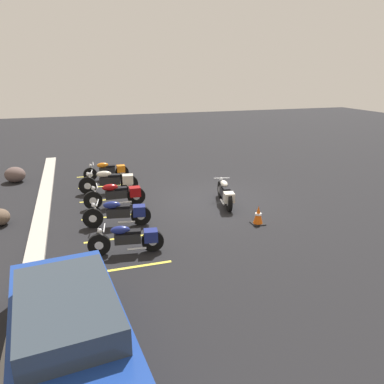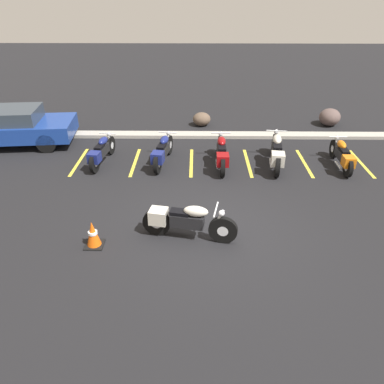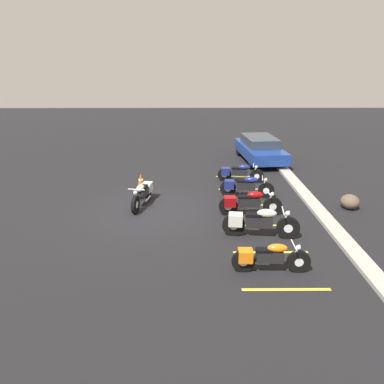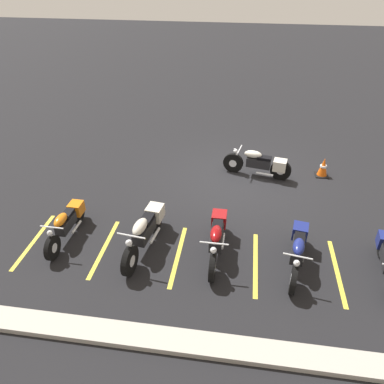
{
  "view_description": "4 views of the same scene",
  "coord_description": "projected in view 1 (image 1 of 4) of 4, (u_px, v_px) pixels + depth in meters",
  "views": [
    {
      "loc": [
        -12.47,
        4.74,
        4.67
      ],
      "look_at": [
        -0.17,
        0.79,
        0.46
      ],
      "focal_mm": 35.0,
      "sensor_mm": 36.0,
      "label": 1
    },
    {
      "loc": [
        -0.37,
        -7.18,
        5.04
      ],
      "look_at": [
        -0.47,
        0.85,
        0.51
      ],
      "focal_mm": 35.0,
      "sensor_mm": 36.0,
      "label": 2
    },
    {
      "loc": [
        12.38,
        1.4,
        5.11
      ],
      "look_at": [
        -0.7,
        1.49,
        0.46
      ],
      "focal_mm": 35.0,
      "sensor_mm": 36.0,
      "label": 3
    },
    {
      "loc": [
        -0.0,
        10.1,
        6.03
      ],
      "look_at": [
        1.1,
        2.58,
        1.09
      ],
      "focal_mm": 35.0,
      "sensor_mm": 36.0,
      "label": 4
    }
  ],
  "objects": [
    {
      "name": "car_blue",
      "position": [
        68.0,
        324.0,
        6.19
      ],
      "size": [
        4.46,
        2.22,
        1.29
      ],
      "rotation": [
        0.0,
        0.0,
        0.1
      ],
      "color": "black",
      "rests_on": "ground"
    },
    {
      "name": "parked_bike_3",
      "position": [
        112.0,
        181.0,
        14.86
      ],
      "size": [
        0.72,
        2.31,
        0.91
      ],
      "rotation": [
        0.0,
        0.0,
        1.44
      ],
      "color": "black",
      "rests_on": "ground"
    },
    {
      "name": "landscape_rock_1",
      "position": [
        15.0,
        175.0,
        16.35
      ],
      "size": [
        1.17,
        1.19,
        0.67
      ],
      "primitive_type": "ellipsoid",
      "rotation": [
        0.0,
        0.0,
        0.99
      ],
      "color": "brown",
      "rests_on": "ground"
    },
    {
      "name": "stall_line_2",
      "position": [
        114.0,
        216.0,
        12.57
      ],
      "size": [
        0.1,
        2.1,
        0.0
      ],
      "primitive_type": "cube",
      "color": "gold",
      "rests_on": "ground"
    },
    {
      "name": "parked_bike_4",
      "position": [
        108.0,
        170.0,
        16.71
      ],
      "size": [
        0.56,
        1.99,
        0.78
      ],
      "rotation": [
        0.0,
        0.0,
        1.55
      ],
      "color": "black",
      "rests_on": "ground"
    },
    {
      "name": "stall_line_0",
      "position": [
        130.0,
        267.0,
        9.31
      ],
      "size": [
        0.1,
        2.1,
        0.0
      ],
      "primitive_type": "cube",
      "color": "gold",
      "rests_on": "ground"
    },
    {
      "name": "stall_line_1",
      "position": [
        121.0,
        238.0,
        10.94
      ],
      "size": [
        0.1,
        2.1,
        0.0
      ],
      "primitive_type": "cube",
      "color": "gold",
      "rests_on": "ground"
    },
    {
      "name": "ground",
      "position": [
        211.0,
        200.0,
        14.11
      ],
      "size": [
        60.0,
        60.0,
        0.0
      ],
      "primitive_type": "plane",
      "color": "black"
    },
    {
      "name": "concrete_curb",
      "position": [
        41.0,
        217.0,
        12.36
      ],
      "size": [
        18.0,
        0.5,
        0.12
      ],
      "primitive_type": "cube",
      "color": "#A8A399",
      "rests_on": "ground"
    },
    {
      "name": "stall_line_4",
      "position": [
        104.0,
        186.0,
        15.83
      ],
      "size": [
        0.1,
        2.1,
        0.0
      ],
      "primitive_type": "cube",
      "color": "gold",
      "rests_on": "ground"
    },
    {
      "name": "parked_bike_0",
      "position": [
        130.0,
        238.0,
        9.94
      ],
      "size": [
        0.64,
        2.0,
        0.79
      ],
      "rotation": [
        0.0,
        0.0,
        1.43
      ],
      "color": "black",
      "rests_on": "ground"
    },
    {
      "name": "motorcycle_cream_featured",
      "position": [
        225.0,
        193.0,
        13.51
      ],
      "size": [
        2.12,
        0.74,
        0.84
      ],
      "rotation": [
        0.0,
        0.0,
        -0.19
      ],
      "color": "black",
      "rests_on": "ground"
    },
    {
      "name": "stall_line_3",
      "position": [
        108.0,
        200.0,
        14.2
      ],
      "size": [
        0.1,
        2.1,
        0.0
      ],
      "primitive_type": "cube",
      "color": "gold",
      "rests_on": "ground"
    },
    {
      "name": "parked_bike_2",
      "position": [
        118.0,
        194.0,
        13.35
      ],
      "size": [
        0.61,
        2.18,
        0.86
      ],
      "rotation": [
        0.0,
        0.0,
        1.56
      ],
      "color": "black",
      "rests_on": "ground"
    },
    {
      "name": "parked_bike_1",
      "position": [
        120.0,
        213.0,
        11.66
      ],
      "size": [
        0.71,
        2.1,
        0.83
      ],
      "rotation": [
        0.0,
        0.0,
        1.4
      ],
      "color": "black",
      "rests_on": "ground"
    },
    {
      "name": "stall_line_5",
      "position": [
        100.0,
        175.0,
        17.46
      ],
      "size": [
        0.1,
        2.1,
        0.0
      ],
      "primitive_type": "cube",
      "color": "gold",
      "rests_on": "ground"
    },
    {
      "name": "traffic_cone",
      "position": [
        258.0,
        215.0,
        11.87
      ],
      "size": [
        0.4,
        0.4,
        0.61
      ],
      "color": "black",
      "rests_on": "ground"
    }
  ]
}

